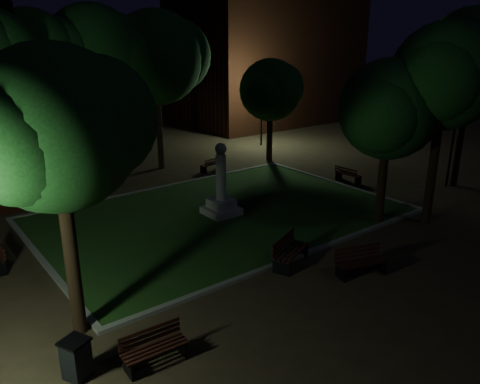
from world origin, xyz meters
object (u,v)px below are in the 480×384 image
object	(u,v)px
bench_near_left	(289,252)
bench_far_side	(212,165)
bench_near_right	(360,262)
bench_west_near	(154,348)
trash_bin	(76,358)
bench_right_side	(348,175)
monument	(221,195)

from	to	relation	value
bench_near_left	bench_far_side	world-z (taller)	bench_near_left
bench_near_right	bench_west_near	xyz separation A→B (m)	(-7.50, 0.15, -0.03)
bench_west_near	trash_bin	xyz separation A→B (m)	(-1.64, 0.66, 0.09)
bench_west_near	bench_right_side	xyz separation A→B (m)	(15.42, 7.01, -0.02)
trash_bin	bench_right_side	bearing A→B (deg)	20.43
bench_near_left	bench_right_side	distance (m)	10.63
monument	bench_right_side	world-z (taller)	monument
bench_near_right	bench_right_side	size ratio (longest dim) A/B	1.20
bench_near_right	trash_bin	world-z (taller)	trash_bin
monument	bench_near_right	world-z (taller)	monument
bench_near_right	bench_west_near	distance (m)	7.50
bench_west_near	bench_far_side	size ratio (longest dim) A/B	1.04
bench_right_side	monument	bearing A→B (deg)	88.23
monument	bench_far_side	world-z (taller)	monument
bench_right_side	bench_near_left	bearing A→B (deg)	117.85
bench_west_near	trash_bin	world-z (taller)	trash_bin
bench_near_left	bench_right_side	size ratio (longest dim) A/B	1.26
bench_right_side	bench_far_side	distance (m)	7.80
bench_right_side	bench_far_side	bearing A→B (deg)	34.89
bench_right_side	trash_bin	bearing A→B (deg)	109.02
bench_right_side	trash_bin	xyz separation A→B (m)	(-17.06, -6.35, 0.11)
bench_west_near	bench_right_side	bearing A→B (deg)	27.11
bench_near_left	bench_right_side	xyz separation A→B (m)	(9.28, 5.20, -0.08)
monument	trash_bin	world-z (taller)	monument
monument	trash_bin	size ratio (longest dim) A/B	3.25
monument	bench_far_side	size ratio (longest dim) A/B	2.05
trash_bin	bench_far_side	bearing A→B (deg)	45.45
bench_far_side	trash_bin	size ratio (longest dim) A/B	1.59
bench_near_right	bench_far_side	distance (m)	13.84
bench_near_left	bench_near_right	xyz separation A→B (m)	(1.36, -1.96, -0.03)
bench_near_left	trash_bin	distance (m)	7.87
monument	bench_near_right	distance (m)	7.25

